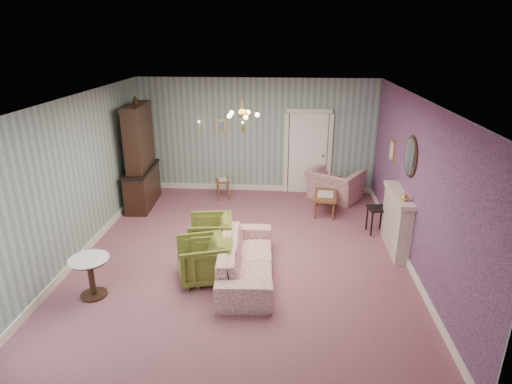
# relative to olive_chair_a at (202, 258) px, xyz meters

# --- Properties ---
(floor) EXTENTS (7.00, 7.00, 0.00)m
(floor) POSITION_rel_olive_chair_a_xyz_m (0.62, 0.92, -0.40)
(floor) COLOR #8D5260
(floor) RESTS_ON ground
(ceiling) EXTENTS (7.00, 7.00, 0.00)m
(ceiling) POSITION_rel_olive_chair_a_xyz_m (0.62, 0.92, 2.50)
(ceiling) COLOR white
(ceiling) RESTS_ON ground
(wall_back) EXTENTS (6.00, 0.00, 6.00)m
(wall_back) POSITION_rel_olive_chair_a_xyz_m (0.62, 4.42, 1.05)
(wall_back) COLOR slate
(wall_back) RESTS_ON ground
(wall_front) EXTENTS (6.00, 0.00, 6.00)m
(wall_front) POSITION_rel_olive_chair_a_xyz_m (0.62, -2.58, 1.05)
(wall_front) COLOR slate
(wall_front) RESTS_ON ground
(wall_left) EXTENTS (0.00, 7.00, 7.00)m
(wall_left) POSITION_rel_olive_chair_a_xyz_m (-2.38, 0.92, 1.05)
(wall_left) COLOR slate
(wall_left) RESTS_ON ground
(wall_right) EXTENTS (0.00, 7.00, 7.00)m
(wall_right) POSITION_rel_olive_chair_a_xyz_m (3.62, 0.92, 1.05)
(wall_right) COLOR slate
(wall_right) RESTS_ON ground
(wall_right_floral) EXTENTS (0.00, 7.00, 7.00)m
(wall_right_floral) POSITION_rel_olive_chair_a_xyz_m (3.60, 0.92, 1.05)
(wall_right_floral) COLOR #B45A89
(wall_right_floral) RESTS_ON ground
(door) EXTENTS (1.12, 0.12, 2.16)m
(door) POSITION_rel_olive_chair_a_xyz_m (1.92, 4.38, 0.68)
(door) COLOR white
(door) RESTS_ON floor
(olive_chair_a) EXTENTS (0.92, 0.95, 0.79)m
(olive_chair_a) POSITION_rel_olive_chair_a_xyz_m (0.00, 0.00, 0.00)
(olive_chair_a) COLOR #616624
(olive_chair_a) RESTS_ON floor
(olive_chair_b) EXTENTS (0.80, 0.84, 0.73)m
(olive_chair_b) POSITION_rel_olive_chair_a_xyz_m (0.18, 0.00, -0.03)
(olive_chair_b) COLOR #616624
(olive_chair_b) RESTS_ON floor
(olive_chair_c) EXTENTS (0.82, 0.87, 0.80)m
(olive_chair_c) POSITION_rel_olive_chair_a_xyz_m (-0.01, 0.91, 0.00)
(olive_chair_c) COLOR #616624
(olive_chair_c) RESTS_ON floor
(sofa_chintz) EXTENTS (0.78, 2.28, 0.88)m
(sofa_chintz) POSITION_rel_olive_chair_a_xyz_m (0.73, 0.15, 0.04)
(sofa_chintz) COLOR #9F405C
(sofa_chintz) RESTS_ON floor
(wingback_chair) EXTENTS (1.42, 1.30, 1.04)m
(wingback_chair) POSITION_rel_olive_chair_a_xyz_m (2.59, 3.87, 0.12)
(wingback_chair) COLOR #9F405C
(wingback_chair) RESTS_ON floor
(dresser) EXTENTS (0.62, 1.57, 2.57)m
(dresser) POSITION_rel_olive_chair_a_xyz_m (-2.03, 3.19, 0.89)
(dresser) COLOR black
(dresser) RESTS_ON floor
(fireplace) EXTENTS (0.30, 1.40, 1.16)m
(fireplace) POSITION_rel_olive_chair_a_xyz_m (3.48, 1.32, 0.18)
(fireplace) COLOR beige
(fireplace) RESTS_ON floor
(mantel_vase) EXTENTS (0.15, 0.15, 0.15)m
(mantel_vase) POSITION_rel_olive_chair_a_xyz_m (3.46, 0.92, 0.84)
(mantel_vase) COLOR gold
(mantel_vase) RESTS_ON fireplace
(oval_mirror) EXTENTS (0.04, 0.76, 0.84)m
(oval_mirror) POSITION_rel_olive_chair_a_xyz_m (3.58, 1.32, 1.45)
(oval_mirror) COLOR white
(oval_mirror) RESTS_ON wall_right
(framed_print) EXTENTS (0.04, 0.34, 0.42)m
(framed_print) POSITION_rel_olive_chair_a_xyz_m (3.59, 2.67, 1.20)
(framed_print) COLOR gold
(framed_print) RESTS_ON wall_right
(coffee_table) EXTENTS (0.60, 0.95, 0.46)m
(coffee_table) POSITION_rel_olive_chair_a_xyz_m (2.29, 3.01, -0.17)
(coffee_table) COLOR brown
(coffee_table) RESTS_ON floor
(side_table_black) EXTENTS (0.43, 0.43, 0.56)m
(side_table_black) POSITION_rel_olive_chair_a_xyz_m (3.27, 2.03, -0.12)
(side_table_black) COLOR black
(side_table_black) RESTS_ON floor
(pedestal_table) EXTENTS (0.65, 0.65, 0.67)m
(pedestal_table) POSITION_rel_olive_chair_a_xyz_m (-1.63, -0.62, -0.06)
(pedestal_table) COLOR black
(pedestal_table) RESTS_ON floor
(nesting_table) EXTENTS (0.42, 0.48, 0.53)m
(nesting_table) POSITION_rel_olive_chair_a_xyz_m (-0.19, 3.75, -0.13)
(nesting_table) COLOR brown
(nesting_table) RESTS_ON floor
(gilt_mirror_back) EXTENTS (0.28, 0.06, 0.36)m
(gilt_mirror_back) POSITION_rel_olive_chair_a_xyz_m (-0.28, 4.38, 1.30)
(gilt_mirror_back) COLOR gold
(gilt_mirror_back) RESTS_ON wall_back
(sconce_left) EXTENTS (0.16, 0.12, 0.30)m
(sconce_left) POSITION_rel_olive_chair_a_xyz_m (-0.83, 4.36, 1.30)
(sconce_left) COLOR gold
(sconce_left) RESTS_ON wall_back
(sconce_right) EXTENTS (0.16, 0.12, 0.30)m
(sconce_right) POSITION_rel_olive_chair_a_xyz_m (0.27, 4.36, 1.30)
(sconce_right) COLOR gold
(sconce_right) RESTS_ON wall_back
(chandelier) EXTENTS (0.56, 0.56, 0.36)m
(chandelier) POSITION_rel_olive_chair_a_xyz_m (0.62, 0.92, 2.23)
(chandelier) COLOR gold
(chandelier) RESTS_ON ceiling
(burgundy_cushion) EXTENTS (0.41, 0.28, 0.39)m
(burgundy_cushion) POSITION_rel_olive_chair_a_xyz_m (2.54, 3.72, 0.08)
(burgundy_cushion) COLOR maroon
(burgundy_cushion) RESTS_ON wingback_chair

